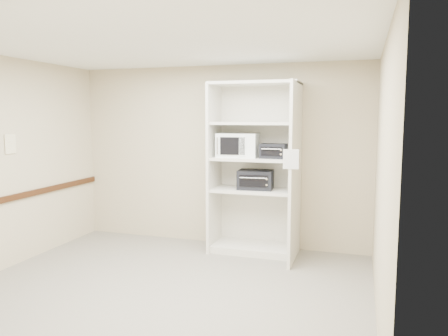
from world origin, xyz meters
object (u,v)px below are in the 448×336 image
(shelving_unit, at_px, (258,174))
(toaster_oven_lower, at_px, (256,180))
(microwave, at_px, (238,145))
(toaster_oven_upper, at_px, (274,151))

(shelving_unit, relative_size, toaster_oven_lower, 5.01)
(microwave, bearing_deg, shelving_unit, -5.95)
(microwave, xyz_separation_m, toaster_oven_upper, (0.53, -0.05, -0.07))
(microwave, relative_size, toaster_oven_upper, 1.62)
(toaster_oven_upper, bearing_deg, microwave, 175.70)
(toaster_oven_upper, bearing_deg, shelving_unit, 170.80)
(microwave, height_order, toaster_oven_upper, microwave)
(shelving_unit, xyz_separation_m, toaster_oven_upper, (0.23, -0.04, 0.34))
(shelving_unit, bearing_deg, toaster_oven_lower, -179.34)
(microwave, distance_m, toaster_oven_lower, 0.55)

